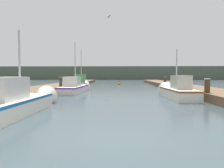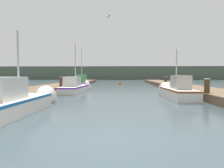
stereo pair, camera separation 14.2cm
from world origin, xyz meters
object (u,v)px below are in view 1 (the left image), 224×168
object	(u,v)px
fishing_boat_0	(23,101)
mooring_piling_2	(207,90)
mooring_piling_1	(61,85)
channel_buoy	(119,84)
mooring_piling_0	(165,83)
seagull_lead	(108,17)
fishing_boat_1	(176,91)
fishing_boat_2	(76,87)
fishing_boat_3	(81,84)

from	to	relation	value
fishing_boat_0	mooring_piling_2	xyz separation A→B (m)	(9.14, 3.64, 0.20)
mooring_piling_1	channel_buoy	bearing A→B (deg)	70.65
mooring_piling_0	seagull_lead	world-z (taller)	seagull_lead
mooring_piling_2	fishing_boat_1	bearing A→B (deg)	128.74
mooring_piling_1	channel_buoy	xyz separation A→B (m)	(4.82, 13.74, -0.55)
fishing_boat_0	mooring_piling_0	distance (m)	15.88
fishing_boat_2	channel_buoy	xyz separation A→B (m)	(3.80, 12.40, -0.28)
fishing_boat_0	mooring_piling_1	bearing A→B (deg)	96.16
channel_buoy	fishing_boat_0	bearing A→B (deg)	-100.23
fishing_boat_0	fishing_boat_1	xyz separation A→B (m)	(7.81, 5.30, 0.01)
mooring_piling_1	fishing_boat_0	bearing A→B (deg)	-84.11
seagull_lead	fishing_boat_1	bearing A→B (deg)	-137.76
mooring_piling_1	seagull_lead	size ratio (longest dim) A/B	2.70
channel_buoy	seagull_lead	xyz separation A→B (m)	(-0.74, -15.93, 5.48)
fishing_boat_3	mooring_piling_0	size ratio (longest dim) A/B	3.53
mooring_piling_0	seagull_lead	bearing A→B (deg)	-128.49
fishing_boat_1	fishing_boat_3	distance (m)	11.66
mooring_piling_2	seagull_lead	distance (m)	8.09
fishing_boat_1	mooring_piling_0	xyz separation A→B (m)	(1.06, 7.87, 0.19)
fishing_boat_2	fishing_boat_3	xyz separation A→B (m)	(-0.34, 4.19, 0.10)
fishing_boat_0	seagull_lead	bearing A→B (deg)	62.28
fishing_boat_3	channel_buoy	distance (m)	9.21
channel_buoy	fishing_boat_1	bearing A→B (deg)	-77.04
mooring_piling_1	channel_buoy	world-z (taller)	mooring_piling_1
fishing_boat_1	seagull_lead	distance (m)	6.93
mooring_piling_0	channel_buoy	xyz separation A→B (m)	(-4.90, 8.84, -0.53)
fishing_boat_0	mooring_piling_0	xyz separation A→B (m)	(8.87, 13.17, 0.20)
fishing_boat_2	fishing_boat_3	bearing A→B (deg)	96.58
mooring_piling_0	mooring_piling_2	world-z (taller)	same
fishing_boat_2	mooring_piling_0	world-z (taller)	fishing_boat_2
fishing_boat_0	fishing_boat_3	world-z (taller)	fishing_boat_3
fishing_boat_0	fishing_boat_3	bearing A→B (deg)	90.99
fishing_boat_3	seagull_lead	distance (m)	9.85
fishing_boat_2	fishing_boat_3	world-z (taller)	fishing_boat_2
mooring_piling_1	seagull_lead	distance (m)	6.77
mooring_piling_2	channel_buoy	bearing A→B (deg)	105.73
fishing_boat_0	mooring_piling_1	world-z (taller)	fishing_boat_0
fishing_boat_1	fishing_boat_2	xyz separation A→B (m)	(-7.64, 4.30, -0.06)
fishing_boat_3	channel_buoy	xyz separation A→B (m)	(4.14, 8.22, -0.38)
fishing_boat_2	mooring_piling_1	size ratio (longest dim) A/B	4.68
fishing_boat_0	mooring_piling_1	distance (m)	8.31
fishing_boat_2	seagull_lead	world-z (taller)	seagull_lead
mooring_piling_0	mooring_piling_2	bearing A→B (deg)	-88.36
fishing_boat_3	channel_buoy	size ratio (longest dim) A/B	4.80
fishing_boat_1	mooring_piling_0	distance (m)	7.94
fishing_boat_1	mooring_piling_0	size ratio (longest dim) A/B	4.03
mooring_piling_1	mooring_piling_0	bearing A→B (deg)	26.75
mooring_piling_1	fishing_boat_3	bearing A→B (deg)	82.98
fishing_boat_1	fishing_boat_3	bearing A→B (deg)	131.94
seagull_lead	channel_buoy	bearing A→B (deg)	-40.86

